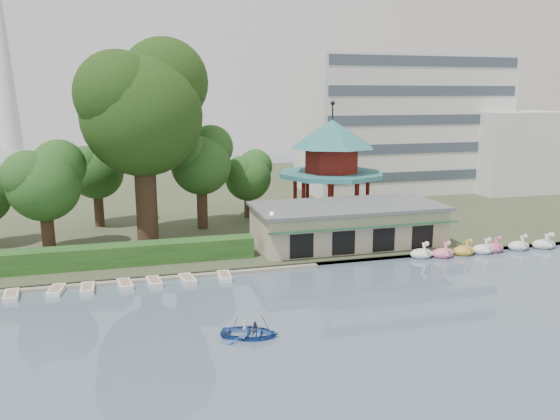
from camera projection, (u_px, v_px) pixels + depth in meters
name	position (u px, v px, depth m)	size (l,w,h in m)	color
ground_plane	(330.00, 361.00, 30.86)	(220.00, 220.00, 0.00)	slate
shore	(206.00, 197.00, 79.89)	(220.00, 70.00, 0.40)	#424930
embankment	(260.00, 268.00, 47.15)	(220.00, 0.60, 0.30)	gray
dock	(115.00, 281.00, 43.96)	(34.00, 1.60, 0.24)	gray
boathouse	(348.00, 224.00, 53.70)	(18.60, 9.39, 3.90)	#B6A88C
pavilion	(332.00, 160.00, 62.62)	(12.40, 12.40, 13.50)	#B6A88C
office_building	(419.00, 129.00, 83.56)	(38.00, 18.00, 20.00)	silver
broadcast_tower	(0.00, 22.00, 145.12)	(8.00, 8.00, 96.00)	silver
hedge	(78.00, 258.00, 46.05)	(30.00, 2.00, 1.80)	#29541E
lamp_post	(272.00, 226.00, 48.49)	(0.36, 0.36, 4.28)	black
big_tree	(143.00, 105.00, 52.32)	(12.82, 11.95, 20.01)	#3A281C
small_trees	(108.00, 174.00, 55.62)	(38.73, 16.31, 11.24)	#3A281C
swan_boats	(500.00, 248.00, 52.50)	(20.02, 2.15, 1.92)	white
moored_rowboats	(70.00, 289.00, 41.79)	(24.48, 2.74, 0.36)	white
rowboat_with_passengers	(250.00, 329.00, 33.85)	(5.99, 5.14, 2.01)	#2F5AAD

